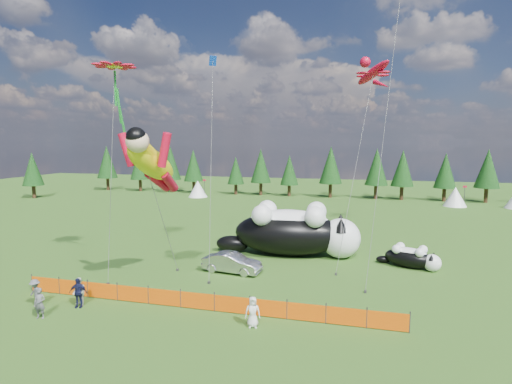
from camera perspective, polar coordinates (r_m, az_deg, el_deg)
ground at (r=25.76m, az=-5.68°, el=-13.79°), size 160.00×160.00×0.00m
safety_fence at (r=22.99m, az=-8.37°, el=-15.12°), size 22.06×0.06×1.10m
tree_line at (r=68.29m, az=7.41°, el=2.65°), size 90.00×4.00×8.00m
festival_tents at (r=63.10m, az=16.76°, el=-0.32°), size 50.00×3.20×2.80m
cat_large at (r=32.74m, az=5.57°, el=-5.53°), size 11.91×4.71×4.30m
cat_small at (r=31.81m, az=21.35°, el=-8.66°), size 4.48×2.78×1.68m
car at (r=28.75m, az=-3.45°, el=-10.06°), size 4.36×1.96×1.39m
spectator_a at (r=24.39m, az=-28.51°, el=-13.81°), size 0.66×0.50×1.63m
spectator_b at (r=25.12m, az=-23.95°, el=-12.94°), size 0.92×0.77×1.63m
spectator_c at (r=24.99m, az=-24.07°, el=-13.00°), size 1.08×0.74×1.68m
spectator_d at (r=26.12m, az=-29.01°, el=-12.52°), size 1.15×0.90×1.58m
spectator_e at (r=20.73m, az=-0.48°, el=-16.76°), size 0.86×0.67×1.56m
superhero_kite at (r=24.87m, az=-14.70°, el=4.06°), size 5.14×6.59×10.68m
gecko_kite at (r=37.38m, az=16.36°, el=16.00°), size 5.86×12.82×17.92m
flower_kite at (r=29.66m, az=-19.56°, el=16.28°), size 3.18×4.37×14.50m
diamond_kite_a at (r=32.48m, az=-6.21°, el=16.99°), size 2.63×7.16×16.90m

